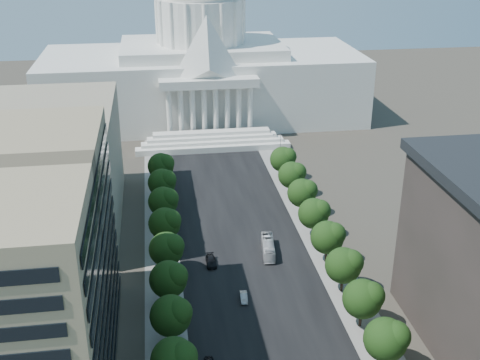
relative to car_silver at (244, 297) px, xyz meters
name	(u,v)px	position (x,y,z in m)	size (l,w,h in m)	color
road_asphalt	(237,229)	(2.86, 30.48, -0.69)	(30.00, 260.00, 0.01)	black
sidewalk_left	(161,235)	(-16.14, 30.48, -0.69)	(8.00, 260.00, 0.02)	gray
sidewalk_right	(310,224)	(21.86, 30.48, -0.69)	(8.00, 260.00, 0.02)	gray
capitol	(202,66)	(2.86, 125.37, 19.32)	(120.00, 56.00, 73.00)	white
office_block_left_far	(38,170)	(-45.14, 40.48, 14.31)	(38.00, 52.00, 30.00)	gray
tree_l_c	(176,359)	(-14.81, -23.72, 5.77)	(7.79, 7.60, 9.97)	#33261C
tree_l_d	(172,315)	(-14.81, -11.72, 5.77)	(7.79, 7.60, 9.97)	#33261C
tree_l_e	(170,278)	(-14.81, 0.28, 5.77)	(7.79, 7.60, 9.97)	#33261C
tree_l_f	(168,248)	(-14.81, 12.28, 5.77)	(7.79, 7.60, 9.97)	#33261C
tree_l_g	(166,223)	(-14.81, 24.28, 5.77)	(7.79, 7.60, 9.97)	#33261C
tree_l_h	(164,201)	(-14.81, 36.28, 5.77)	(7.79, 7.60, 9.97)	#33261C
tree_l_i	(163,182)	(-14.81, 48.28, 5.77)	(7.79, 7.60, 9.97)	#33261C
tree_l_j	(162,165)	(-14.81, 60.28, 5.77)	(7.79, 7.60, 9.97)	#33261C
tree_r_c	(388,339)	(21.19, -23.72, 5.77)	(7.79, 7.60, 9.97)	#33261C
tree_r_d	(364,298)	(21.19, -11.72, 5.77)	(7.79, 7.60, 9.97)	#33261C
tree_r_e	(345,265)	(21.19, 0.28, 5.77)	(7.79, 7.60, 9.97)	#33261C
tree_r_f	(329,237)	(21.19, 12.28, 5.77)	(7.79, 7.60, 9.97)	#33261C
tree_r_g	(315,213)	(21.19, 24.28, 5.77)	(7.79, 7.60, 9.97)	#33261C
tree_r_h	(303,192)	(21.19, 36.28, 5.77)	(7.79, 7.60, 9.97)	#33261C
tree_r_i	(293,174)	(21.19, 48.28, 5.77)	(7.79, 7.60, 9.97)	#33261C
tree_r_j	(284,159)	(21.19, 60.28, 5.77)	(7.79, 7.60, 9.97)	#33261C
streetlight_b	(398,344)	(22.76, -24.52, 5.13)	(2.61, 0.44, 9.00)	gray
streetlight_c	(352,266)	(22.76, 0.48, 5.13)	(2.61, 0.44, 9.00)	gray
streetlight_d	(320,212)	(22.76, 25.48, 5.13)	(2.61, 0.44, 9.00)	gray
streetlight_e	(297,173)	(22.76, 50.48, 5.13)	(2.61, 0.44, 9.00)	gray
streetlight_f	(279,143)	(22.76, 75.48, 5.13)	(2.61, 0.44, 9.00)	gray
car_silver	(244,297)	(0.00, 0.00, 0.00)	(1.45, 4.17, 1.37)	#A6A7AD
car_dark_b	(211,261)	(-5.27, 14.84, 0.11)	(2.22, 5.47, 1.59)	black
city_bus	(268,247)	(8.46, 17.88, 0.87)	(2.61, 11.16, 3.11)	silver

